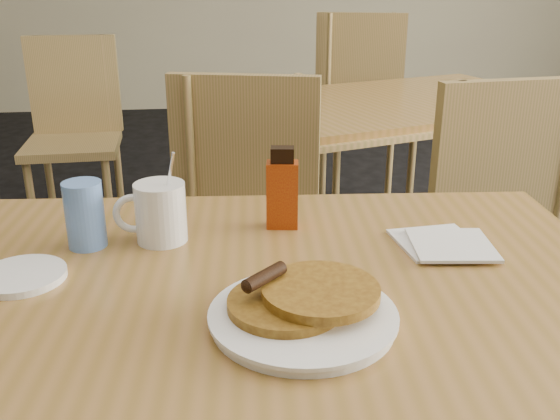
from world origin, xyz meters
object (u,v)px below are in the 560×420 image
object	(u,v)px
main_table	(269,299)
coffee_mug	(159,212)
chair_main_far	(248,217)
chair_wall_extra	(74,119)
pancake_plate	(303,310)
syrup_bottle	(282,191)
chair_neighbor_near	(487,209)
blue_tumbler	(85,215)
chair_neighbor_far	(363,97)
neighbor_table	(405,109)

from	to	relation	value
main_table	coffee_mug	world-z (taller)	coffee_mug
coffee_mug	chair_main_far	bearing A→B (deg)	57.49
chair_wall_extra	pancake_plate	bearing A→B (deg)	-73.98
main_table	syrup_bottle	world-z (taller)	syrup_bottle
chair_neighbor_near	chair_wall_extra	size ratio (longest dim) A/B	1.03
chair_neighbor_near	chair_main_far	bearing A→B (deg)	171.15
syrup_bottle	blue_tumbler	bearing A→B (deg)	-164.22
chair_main_far	chair_neighbor_far	size ratio (longest dim) A/B	0.94
chair_neighbor_far	pancake_plate	world-z (taller)	chair_neighbor_far
main_table	coffee_mug	distance (m)	0.27
main_table	chair_neighbor_far	world-z (taller)	chair_neighbor_far
main_table	chair_wall_extra	xyz separation A→B (m)	(-0.74, 2.09, -0.15)
chair_wall_extra	neighbor_table	bearing A→B (deg)	-27.27
neighbor_table	chair_wall_extra	size ratio (longest dim) A/B	1.55
neighbor_table	chair_neighbor_far	xyz separation A→B (m)	(0.01, 0.75, -0.10)
main_table	neighbor_table	bearing A→B (deg)	65.21
neighbor_table	syrup_bottle	size ratio (longest dim) A/B	9.00
chair_wall_extra	pancake_plate	size ratio (longest dim) A/B	3.46
chair_neighbor_far	syrup_bottle	distance (m)	2.11
chair_neighbor_far	chair_main_far	bearing A→B (deg)	-97.79
pancake_plate	syrup_bottle	size ratio (longest dim) A/B	1.68
chair_neighbor_far	chair_neighbor_near	size ratio (longest dim) A/B	1.06
neighbor_table	chair_main_far	world-z (taller)	chair_main_far
neighbor_table	pancake_plate	bearing A→B (deg)	-111.73
chair_main_far	syrup_bottle	size ratio (longest dim) A/B	5.94
main_table	blue_tumbler	size ratio (longest dim) A/B	10.45
chair_main_far	blue_tumbler	size ratio (longest dim) A/B	7.80
main_table	chair_main_far	world-z (taller)	chair_main_far
chair_wall_extra	syrup_bottle	world-z (taller)	chair_wall_extra
neighbor_table	chair_neighbor_near	size ratio (longest dim) A/B	1.50
pancake_plate	chair_main_far	bearing A→B (deg)	92.11
chair_main_far	syrup_bottle	world-z (taller)	chair_main_far
chair_neighbor_near	pancake_plate	world-z (taller)	chair_neighbor_near
chair_neighbor_far	syrup_bottle	size ratio (longest dim) A/B	6.35
chair_neighbor_far	blue_tumbler	size ratio (longest dim) A/B	8.34
coffee_mug	blue_tumbler	distance (m)	0.13
chair_main_far	chair_neighbor_far	xyz separation A→B (m)	(0.68, 1.49, 0.04)
neighbor_table	chair_neighbor_near	world-z (taller)	chair_neighbor_near
main_table	chair_wall_extra	size ratio (longest dim) A/B	1.37
syrup_bottle	chair_neighbor_near	bearing A→B (deg)	43.94
blue_tumbler	syrup_bottle	bearing A→B (deg)	8.31
chair_neighbor_far	blue_tumbler	xyz separation A→B (m)	(-1.00, -2.05, 0.20)
chair_neighbor_near	pancake_plate	distance (m)	1.08
neighbor_table	syrup_bottle	distance (m)	1.40
chair_neighbor_far	chair_wall_extra	size ratio (longest dim) A/B	1.09
blue_tumbler	chair_neighbor_near	bearing A→B (deg)	27.75
chair_main_far	chair_wall_extra	bearing A→B (deg)	131.92
main_table	pancake_plate	bearing A→B (deg)	-76.21
neighbor_table	coffee_mug	bearing A→B (deg)	-123.70
coffee_mug	blue_tumbler	size ratio (longest dim) A/B	1.43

